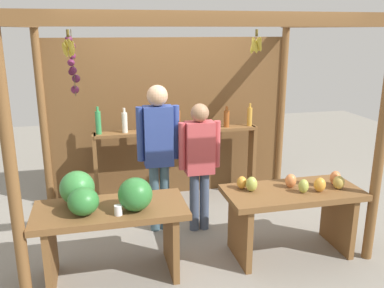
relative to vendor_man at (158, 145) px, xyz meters
The scene contains 7 objects.
ground_plane 1.08m from the vendor_man, ahead, with size 12.00×12.00×0.00m, color gray.
market_stall 0.71m from the vendor_man, 57.35° to the left, with size 3.43×2.29×2.42m.
fruit_counter_left 1.10m from the vendor_man, 126.56° to the right, with size 1.39×0.69×1.03m.
fruit_counter_right 1.58m from the vendor_man, 33.77° to the right, with size 1.39×0.64×0.86m.
bottle_shelf_unit 0.91m from the vendor_man, 65.42° to the left, with size 2.20×0.22×1.35m.
vendor_man is the anchor object (origin of this frame).
vendor_woman 0.48m from the vendor_man, 12.74° to the right, with size 0.48×0.20×1.50m.
Camera 1 is at (-0.98, -4.34, 2.29)m, focal length 38.22 mm.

